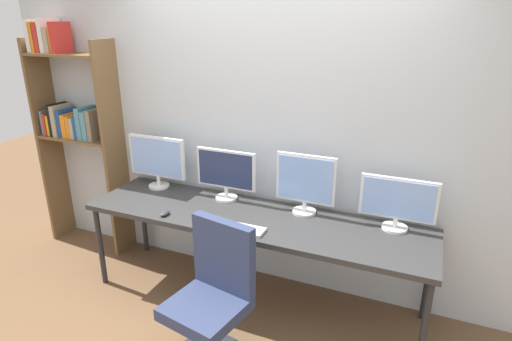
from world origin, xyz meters
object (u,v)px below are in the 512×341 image
Objects in this scene: monitor_center_left at (226,172)px; computer_mouse at (165,213)px; monitor_far_right at (398,202)px; office_chair at (212,312)px; keyboard_main at (240,228)px; bookshelf at (73,115)px; monitor_center_right at (305,182)px; desk at (253,222)px; monitor_far_left at (157,160)px.

monitor_center_left is 5.32× the size of computer_mouse.
monitor_center_left reaches higher than monitor_far_right.
keyboard_main is (-0.03, 0.49, 0.35)m from office_chair.
computer_mouse is (-0.29, -0.46, -0.22)m from monitor_center_left.
monitor_center_left is 0.98× the size of monitor_far_right.
bookshelf is at bearing 179.34° from monitor_center_left.
computer_mouse is (-0.96, -0.46, -0.23)m from monitor_center_right.
monitor_center_left reaches higher than office_chair.
monitor_center_left reaches higher than computer_mouse.
desk is 1.23× the size of bookshelf.
bookshelf is 0.97m from monitor_far_left.
monitor_center_right is 1.08m from computer_mouse.
bookshelf reaches higher than office_chair.
desk is 1.06m from monitor_far_left.
bookshelf is 4.13× the size of monitor_far_right.
bookshelf is at bearing 166.46° from keyboard_main.
desk is at bearing 92.33° from office_chair.
office_chair is 1.14m from monitor_center_right.
office_chair reaches higher than computer_mouse.
desk is 0.48m from monitor_center_left.
monitor_far_left is 0.66m from monitor_center_left.
monitor_far_right is 1.69m from computer_mouse.
monitor_far_left reaches higher than monitor_center_left.
computer_mouse is (0.37, -0.46, -0.24)m from monitor_far_left.
monitor_center_right reaches higher than office_chair.
bookshelf is 2.93m from monitor_far_right.
monitor_center_left is (0.66, -0.00, -0.02)m from monitor_far_left.
office_chair is at bearing -42.26° from monitor_far_left.
monitor_center_right is (0.33, 0.21, 0.29)m from desk.
monitor_center_left is at bearing 126.90° from keyboard_main.
monitor_center_left is at bearing 111.20° from office_chair.
desk is at bearing -12.03° from monitor_far_left.
desk is 1.05m from monitor_far_right.
computer_mouse is at bearing -20.23° from bookshelf.
keyboard_main is at bearing 1.34° from computer_mouse.
monitor_center_left is 1.33m from monitor_far_right.
monitor_far_right is 5.40× the size of computer_mouse.
monitor_center_right is 0.67m from monitor_far_right.
monitor_center_right reaches higher than monitor_center_left.
monitor_far_left is (-1.03, 0.93, 0.59)m from office_chair.
office_chair is 1.91× the size of monitor_far_right.
office_chair is 1.15m from monitor_center_left.
monitor_center_right is at bearing -0.00° from monitor_far_left.
monitor_far_right is at bearing -0.00° from monitor_center_right.
bookshelf is at bearing 179.54° from monitor_center_right.
monitor_far_right is at bearing 43.94° from office_chair.
computer_mouse is at bearing -122.51° from monitor_center_left.
office_chair is at bearing -87.67° from desk.
monitor_far_right is (1.33, -0.00, -0.03)m from monitor_center_left.
monitor_center_left is (-0.33, 0.21, 0.28)m from desk.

